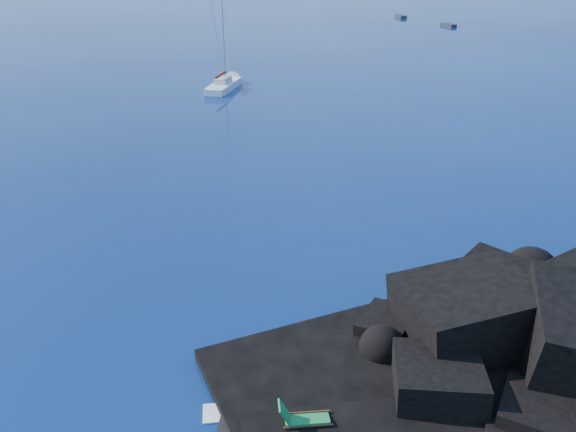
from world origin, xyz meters
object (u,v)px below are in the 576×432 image
deck_chair (307,414)px  distant_boat_a (401,18)px  distant_boat_b (448,26)px  sailboat (225,89)px

deck_chair → distant_boat_a: size_ratio=0.34×
distant_boat_a → distant_boat_b: distant_boat_a is taller
distant_boat_a → distant_boat_b: 19.41m
sailboat → distant_boat_b: (44.51, 61.18, 0.00)m
deck_chair → distant_boat_b: deck_chair is taller
sailboat → distant_boat_a: bearing=78.2°
deck_chair → distant_boat_a: 136.10m
sailboat → deck_chair: (6.60, -53.02, 0.93)m
sailboat → distant_boat_b: 75.66m
sailboat → distant_boat_a: sailboat is taller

